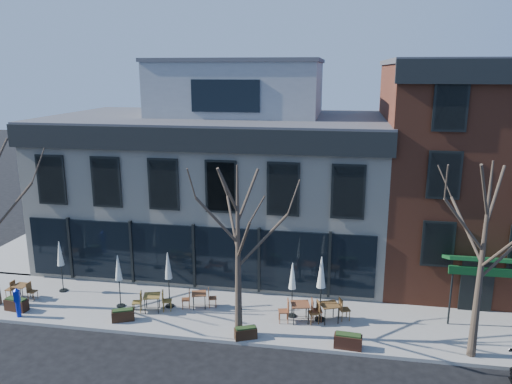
# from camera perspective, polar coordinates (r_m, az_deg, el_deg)

# --- Properties ---
(ground) EXTENTS (120.00, 120.00, 0.00)m
(ground) POSITION_cam_1_polar(r_m,az_deg,el_deg) (25.35, -6.90, -11.20)
(ground) COLOR black
(ground) RESTS_ON ground
(sidewalk_front) EXTENTS (33.50, 4.70, 0.15)m
(sidewalk_front) POSITION_cam_1_polar(r_m,az_deg,el_deg) (22.74, -0.41, -13.97)
(sidewalk_front) COLOR gray
(sidewalk_front) RESTS_ON ground
(sidewalk_side) EXTENTS (4.50, 12.00, 0.15)m
(sidewalk_side) POSITION_cam_1_polar(r_m,az_deg,el_deg) (34.95, -21.97, -4.88)
(sidewalk_side) COLOR gray
(sidewalk_side) RESTS_ON ground
(corner_building) EXTENTS (18.39, 10.39, 11.10)m
(corner_building) POSITION_cam_1_polar(r_m,az_deg,el_deg) (28.48, -4.10, 1.72)
(corner_building) COLOR beige
(corner_building) RESTS_ON ground
(red_brick_building) EXTENTS (8.20, 11.78, 11.18)m
(red_brick_building) POSITION_cam_1_polar(r_m,az_deg,el_deg) (28.06, 22.39, 2.42)
(red_brick_building) COLOR brown
(red_brick_building) RESTS_ON ground
(tree_mid) EXTENTS (3.50, 3.55, 7.04)m
(tree_mid) POSITION_cam_1_polar(r_m,az_deg,el_deg) (19.68, -2.05, -6.65)
(tree_mid) COLOR #382B21
(tree_mid) RESTS_ON sidewalk_front
(tree_right) EXTENTS (3.72, 3.77, 7.48)m
(tree_right) POSITION_cam_1_polar(r_m,az_deg,el_deg) (19.89, 24.44, -7.02)
(tree_right) COLOR #382B21
(tree_right) RESTS_ON sidewalk_front
(call_box) EXTENTS (0.27, 0.27, 1.34)m
(call_box) POSITION_cam_1_polar(r_m,az_deg,el_deg) (24.51, -25.60, -11.23)
(call_box) COLOR #0C1DA0
(call_box) RESTS_ON sidewalk_front
(cafe_set_0) EXTENTS (1.60, 0.66, 0.84)m
(cafe_set_0) POSITION_cam_1_polar(r_m,az_deg,el_deg) (26.36, -25.26, -10.09)
(cafe_set_0) COLOR brown
(cafe_set_0) RESTS_ON sidewalk_front
(cafe_set_2) EXTENTS (1.83, 0.91, 0.94)m
(cafe_set_2) POSITION_cam_1_polar(r_m,az_deg,el_deg) (23.23, -11.80, -12.11)
(cafe_set_2) COLOR olive
(cafe_set_2) RESTS_ON sidewalk_front
(cafe_set_3) EXTENTS (1.66, 0.85, 0.85)m
(cafe_set_3) POSITION_cam_1_polar(r_m,az_deg,el_deg) (23.25, -6.52, -11.98)
(cafe_set_3) COLOR brown
(cafe_set_3) RESTS_ON sidewalk_front
(cafe_set_4) EXTENTS (1.97, 0.91, 1.01)m
(cafe_set_4) POSITION_cam_1_polar(r_m,az_deg,el_deg) (21.98, 5.07, -13.32)
(cafe_set_4) COLOR brown
(cafe_set_4) RESTS_ON sidewalk_front
(cafe_set_5) EXTENTS (1.90, 1.12, 0.98)m
(cafe_set_5) POSITION_cam_1_polar(r_m,az_deg,el_deg) (22.13, 8.38, -13.25)
(cafe_set_5) COLOR brown
(cafe_set_5) RESTS_ON sidewalk_front
(umbrella_0) EXTENTS (0.41, 0.41, 2.55)m
(umbrella_0) POSITION_cam_1_polar(r_m,az_deg,el_deg) (25.92, -21.48, -6.85)
(umbrella_0) COLOR black
(umbrella_0) RESTS_ON sidewalk_front
(umbrella_1) EXTENTS (0.40, 0.40, 2.47)m
(umbrella_1) POSITION_cam_1_polar(r_m,az_deg,el_deg) (23.49, -15.46, -8.65)
(umbrella_1) COLOR black
(umbrella_1) RESTS_ON sidewalk_front
(umbrella_2) EXTENTS (0.42, 0.42, 2.61)m
(umbrella_2) POSITION_cam_1_polar(r_m,az_deg,el_deg) (22.94, -10.01, -8.63)
(umbrella_2) COLOR black
(umbrella_2) RESTS_ON sidewalk_front
(umbrella_3) EXTENTS (0.40, 0.40, 2.49)m
(umbrella_3) POSITION_cam_1_polar(r_m,az_deg,el_deg) (21.85, 4.18, -9.88)
(umbrella_3) COLOR black
(umbrella_3) RESTS_ON sidewalk_front
(umbrella_4) EXTENTS (0.46, 0.46, 2.90)m
(umbrella_4) POSITION_cam_1_polar(r_m,az_deg,el_deg) (21.54, 7.47, -9.47)
(umbrella_4) COLOR black
(umbrella_4) RESTS_ON sidewalk_front
(planter_0) EXTENTS (1.08, 0.53, 0.58)m
(planter_0) POSITION_cam_1_polar(r_m,az_deg,el_deg) (25.32, -25.71, -11.49)
(planter_0) COLOR black
(planter_0) RESTS_ON sidewalk_front
(planter_1) EXTENTS (1.01, 0.72, 0.53)m
(planter_1) POSITION_cam_1_polar(r_m,az_deg,el_deg) (22.81, -14.96, -13.43)
(planter_1) COLOR black
(planter_1) RESTS_ON sidewalk_front
(planter_2) EXTENTS (0.96, 0.69, 0.50)m
(planter_2) POSITION_cam_1_polar(r_m,az_deg,el_deg) (20.80, -1.19, -15.79)
(planter_2) COLOR #301D10
(planter_2) RESTS_ON sidewalk_front
(planter_3) EXTENTS (1.10, 0.51, 0.60)m
(planter_3) POSITION_cam_1_polar(r_m,az_deg,el_deg) (20.47, 10.47, -16.39)
(planter_3) COLOR black
(planter_3) RESTS_ON sidewalk_front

